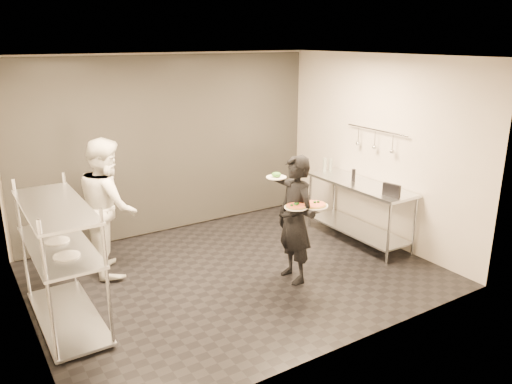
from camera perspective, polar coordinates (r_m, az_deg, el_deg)
room_shell at (r=7.26m, az=-7.15°, el=4.28°), size 5.00×4.00×2.80m
pass_rack at (r=5.75m, az=-21.40°, el=-7.00°), size 0.60×1.60×1.50m
prep_counter at (r=7.74m, az=11.72°, el=-1.09°), size 0.60×1.80×0.92m
utensil_rail at (r=7.68m, az=13.47°, el=5.77°), size 0.07×1.20×0.31m
waiter at (r=6.30m, az=4.49°, el=-3.16°), size 0.43×0.62×1.64m
chef at (r=6.79m, az=-16.53°, el=-1.56°), size 0.81×0.97×1.81m
pizza_plate_near at (r=6.03m, az=4.60°, el=-1.66°), size 0.29×0.29×0.05m
pizza_plate_far at (r=6.16m, az=6.64°, el=-1.46°), size 0.35×0.35×0.05m
salad_plate at (r=6.28m, az=2.34°, el=1.88°), size 0.26×0.26×0.07m
pos_monitor at (r=7.07m, az=15.22°, el=0.18°), size 0.11×0.26×0.18m
bottle_green at (r=8.17m, az=7.89°, el=3.09°), size 0.06×0.06×0.23m
bottle_clear at (r=8.25m, az=8.51°, el=3.08°), size 0.06×0.06×0.20m
bottle_dark at (r=7.68m, az=11.08°, el=1.87°), size 0.06×0.06×0.19m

